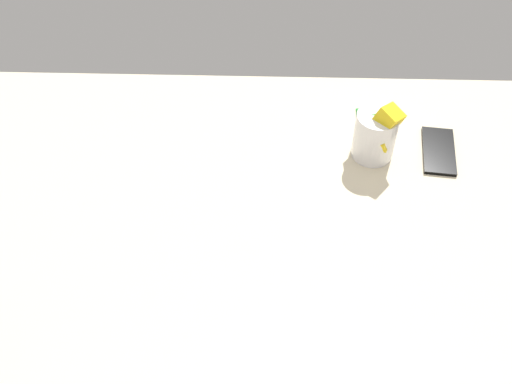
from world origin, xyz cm
name	(u,v)px	position (x,y,z in cm)	size (l,w,h in cm)	color
bed_mattress	(226,356)	(0.00, 0.00, 9.00)	(180.00, 140.00, 18.00)	beige
snack_cup	(376,134)	(-29.60, -44.12, 23.98)	(10.07, 9.44, 14.24)	silver
cell_phone	(439,151)	(-44.23, -44.90, 18.40)	(6.80, 14.00, 0.80)	black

